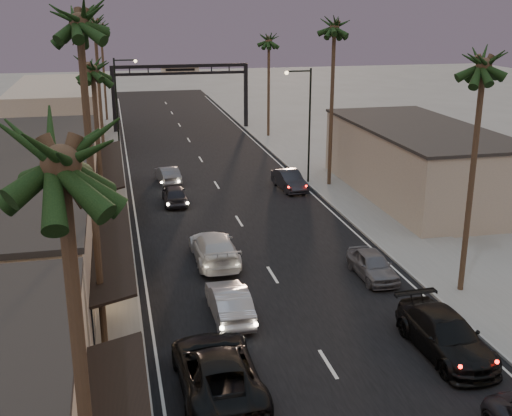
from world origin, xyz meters
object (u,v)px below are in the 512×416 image
palm_ld (94,19)px  palm_rc (269,36)px  oncoming_pickup (217,370)px  oncoming_silver (229,302)px  palm_far (100,23)px  arch (181,80)px  palm_la (59,139)px  curbside_black (446,335)px  palm_rb (335,21)px  streetlight_right (306,117)px  palm_lc (92,62)px  palm_lb (78,11)px  palm_ra (485,55)px  streetlight_left (119,99)px

palm_ld → palm_rc: 19.51m
oncoming_pickup → oncoming_silver: oncoming_pickup is taller
palm_ld → palm_far: bearing=89.3°
arch → palm_la: palm_la is taller
palm_ld → curbside_black: palm_ld is taller
palm_rb → palm_rc: (0.00, 20.00, -1.95)m
palm_rb → oncoming_silver: bearing=-120.1°
oncoming_pickup → palm_la: bearing=65.4°
palm_rc → oncoming_pickup: 48.66m
streetlight_right → palm_lc: bearing=-149.9°
palm_rc → palm_far: palm_far is taller
streetlight_right → oncoming_silver: bearing=-115.3°
palm_lb → oncoming_silver: 13.91m
curbside_black → palm_ld: bearing=108.8°
palm_lb → palm_ra: bearing=6.6°
palm_rb → palm_rc: size_ratio=1.16×
palm_ra → palm_la: bearing=-138.9°
palm_rb → palm_la: bearing=-116.2°
streetlight_left → palm_far: bearing=93.9°
palm_lc → palm_rc: bearing=58.4°
palm_la → oncoming_silver: palm_la is taller
palm_far → oncoming_silver: palm_far is taller
palm_ld → curbside_black: 40.35m
streetlight_right → palm_lc: size_ratio=0.74×
streetlight_left → curbside_black: bearing=-73.2°
oncoming_pickup → curbside_black: 9.49m
palm_lc → oncoming_silver: bearing=-65.5°
palm_lc → palm_rb: bearing=24.9°
palm_ra → curbside_black: 12.39m
palm_la → palm_far: bearing=89.8°
streetlight_left → oncoming_pickup: (2.35, -39.85, -4.46)m
palm_ld → palm_lc: bearing=-90.0°
palm_ra → palm_rb: 20.02m
streetlight_left → palm_lc: (-1.68, -22.00, 5.14)m
palm_lb → palm_rb: (17.20, 22.00, -0.97)m
arch → palm_rb: size_ratio=1.07×
palm_la → palm_rc: palm_la is taller
streetlight_right → arch: bearing=105.5°
streetlight_left → palm_rb: palm_rb is taller
palm_lc → oncoming_silver: palm_lc is taller
palm_far → oncoming_pickup: palm_far is taller
oncoming_pickup → palm_far: bearing=-87.2°
streetlight_right → palm_far: 36.85m
arch → palm_lc: bearing=-104.2°
palm_lb → palm_far: bearing=89.7°
palm_lb → oncoming_pickup: palm_lb is taller
palm_far → oncoming_silver: size_ratio=2.90×
palm_ra → palm_rc: size_ratio=1.08×
palm_ra → palm_lb: bearing=-173.4°
arch → palm_rc: bearing=-34.9°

